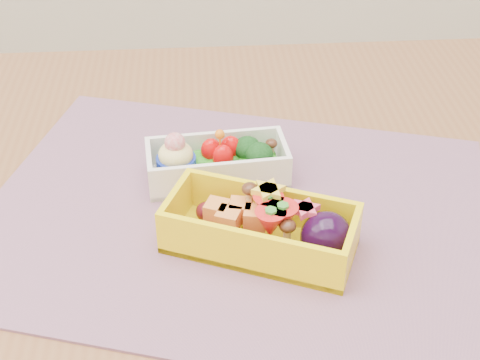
{
  "coord_description": "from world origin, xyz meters",
  "views": [
    {
      "loc": [
        -0.06,
        -0.55,
        1.19
      ],
      "look_at": [
        -0.02,
        0.0,
        0.79
      ],
      "focal_mm": 51.54,
      "sensor_mm": 36.0,
      "label": 1
    }
  ],
  "objects": [
    {
      "name": "placemat",
      "position": [
        -0.02,
        -0.0,
        0.75
      ],
      "size": [
        0.6,
        0.52,
        0.0
      ],
      "primitive_type": "cube",
      "rotation": [
        0.0,
        0.0,
        -0.3
      ],
      "color": "#855C67",
      "rests_on": "table"
    },
    {
      "name": "bento_yellow",
      "position": [
        0.0,
        -0.06,
        0.78
      ],
      "size": [
        0.19,
        0.14,
        0.06
      ],
      "rotation": [
        0.0,
        0.0,
        -0.4
      ],
      "color": "yellow",
      "rests_on": "placemat"
    },
    {
      "name": "table",
      "position": [
        0.0,
        0.0,
        0.65
      ],
      "size": [
        1.2,
        0.8,
        0.75
      ],
      "color": "brown",
      "rests_on": "ground"
    },
    {
      "name": "bento_white",
      "position": [
        -0.04,
        0.06,
        0.77
      ],
      "size": [
        0.16,
        0.08,
        0.06
      ],
      "rotation": [
        0.0,
        0.0,
        0.08
      ],
      "color": "white",
      "rests_on": "placemat"
    }
  ]
}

